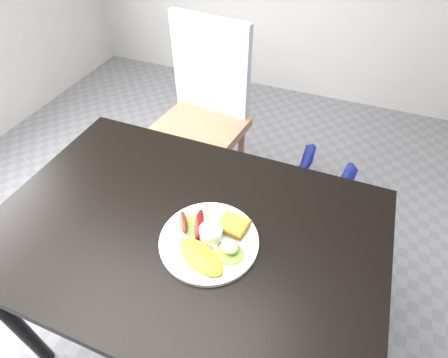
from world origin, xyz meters
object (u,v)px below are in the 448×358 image
Objects in this scene: dining_chair at (197,131)px; plate at (209,241)px; dining_table at (186,231)px; person at (276,158)px.

plate is (0.45, -0.85, 0.31)m from dining_chair.
dining_table is 4.10× the size of plate.
dining_table is at bearing -59.20° from dining_chair.
dining_table is at bearing 84.92° from person.
dining_chair is at bearing -20.06° from person.
person reaches higher than dining_table.
dining_chair is at bearing 113.40° from dining_table.
person is 0.48m from plate.
dining_table is at bearing 164.05° from plate.
plate is at bearing -15.95° from dining_table.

